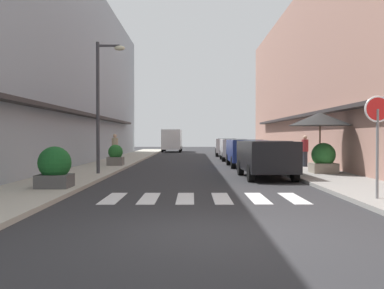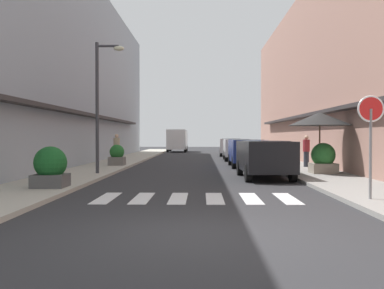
% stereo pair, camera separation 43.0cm
% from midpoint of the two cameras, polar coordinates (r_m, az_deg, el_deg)
% --- Properties ---
extents(ground_plane, '(94.00, 94.00, 0.00)m').
position_cam_midpoint_polar(ground_plane, '(24.65, 1.40, -2.78)').
color(ground_plane, '#2B2B2D').
extents(sidewalk_left, '(2.60, 59.82, 0.12)m').
position_cam_midpoint_polar(sidewalk_left, '(25.11, -9.91, -2.59)').
color(sidewalk_left, '#ADA899').
rests_on(sidewalk_left, ground_plane).
extents(sidewalk_right, '(2.60, 59.82, 0.12)m').
position_cam_midpoint_polar(sidewalk_right, '(25.14, 12.69, -2.59)').
color(sidewalk_right, gray).
rests_on(sidewalk_right, ground_plane).
extents(building_row_left, '(5.50, 40.46, 11.03)m').
position_cam_midpoint_polar(building_row_left, '(27.41, -17.39, 9.11)').
color(building_row_left, '#939EA8').
rests_on(building_row_left, ground_plane).
extents(building_row_right, '(5.50, 40.46, 10.45)m').
position_cam_midpoint_polar(building_row_right, '(27.43, 20.13, 8.48)').
color(building_row_right, '#A87A6B').
rests_on(building_row_right, ground_plane).
extents(crosswalk, '(5.20, 2.20, 0.01)m').
position_cam_midpoint_polar(crosswalk, '(11.87, 1.61, -6.84)').
color(crosswalk, silver).
rests_on(crosswalk, ground_plane).
extents(parked_car_near, '(1.88, 4.31, 1.47)m').
position_cam_midpoint_polar(parked_car_near, '(17.61, 9.87, -1.30)').
color(parked_car_near, black).
rests_on(parked_car_near, ground_plane).
extents(parked_car_mid, '(1.82, 4.25, 1.47)m').
position_cam_midpoint_polar(parked_car_mid, '(24.16, 7.51, -0.68)').
color(parked_car_mid, navy).
rests_on(parked_car_mid, ground_plane).
extents(parked_car_far, '(1.87, 4.31, 1.47)m').
position_cam_midpoint_polar(parked_car_far, '(30.67, 6.16, -0.32)').
color(parked_car_far, silver).
rests_on(parked_car_far, ground_plane).
extents(parked_car_distant, '(1.95, 4.12, 1.47)m').
position_cam_midpoint_polar(parked_car_distant, '(37.55, 5.25, -0.08)').
color(parked_car_distant, silver).
rests_on(parked_car_distant, ground_plane).
extents(delivery_van, '(2.05, 5.42, 2.37)m').
position_cam_midpoint_polar(delivery_van, '(47.74, -1.61, 0.74)').
color(delivery_van, silver).
rests_on(delivery_van, ground_plane).
extents(round_street_sign, '(0.65, 0.07, 2.50)m').
position_cam_midpoint_polar(round_street_sign, '(11.73, 22.74, 2.92)').
color(round_street_sign, slate).
rests_on(round_street_sign, sidewalk_right).
extents(street_lamp, '(1.19, 0.28, 5.38)m').
position_cam_midpoint_polar(street_lamp, '(18.87, -10.75, 6.40)').
color(street_lamp, '#38383D').
rests_on(street_lamp, sidewalk_left).
extents(cafe_umbrella, '(2.58, 2.58, 2.52)m').
position_cam_midpoint_polar(cafe_umbrella, '(19.30, 16.54, 3.11)').
color(cafe_umbrella, '#262626').
rests_on(cafe_umbrella, sidewalk_right).
extents(planter_corner, '(0.98, 0.98, 1.22)m').
position_cam_midpoint_polar(planter_corner, '(13.96, -16.71, -2.83)').
color(planter_corner, '#4C4C4C').
rests_on(planter_corner, sidewalk_left).
extents(planter_midblock, '(1.01, 1.01, 1.25)m').
position_cam_midpoint_polar(planter_midblock, '(19.37, 16.94, -1.76)').
color(planter_midblock, gray).
rests_on(planter_midblock, sidewalk_right).
extents(planter_far, '(0.81, 0.81, 1.09)m').
position_cam_midpoint_polar(planter_far, '(23.95, -9.00, -1.38)').
color(planter_far, slate).
rests_on(planter_far, sidewalk_left).
extents(pedestrian_walking_near, '(0.34, 0.34, 1.57)m').
position_cam_midpoint_polar(pedestrian_walking_near, '(23.18, 14.83, -0.73)').
color(pedestrian_walking_near, '#282B33').
rests_on(pedestrian_walking_near, sidewalk_right).
extents(pedestrian_walking_far, '(0.34, 0.34, 1.65)m').
position_cam_midpoint_polar(pedestrian_walking_far, '(24.80, -9.06, -0.48)').
color(pedestrian_walking_far, '#282B33').
rests_on(pedestrian_walking_far, sidewalk_left).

